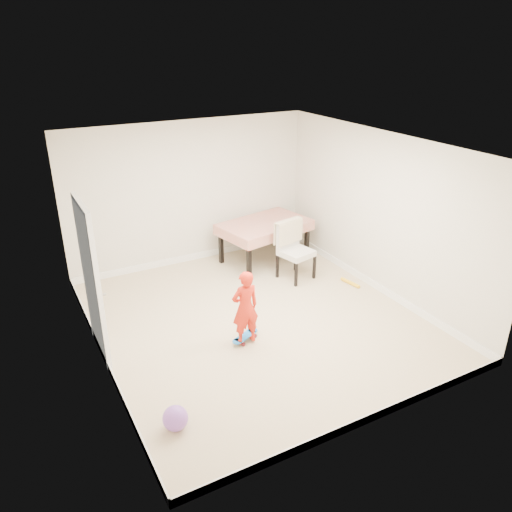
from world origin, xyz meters
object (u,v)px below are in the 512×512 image
dining_table (265,241)px  child (245,310)px  dining_chair (296,251)px  balloon (175,418)px  skateboard (245,338)px

dining_table → child: (-1.61, -2.33, 0.16)m
dining_table → dining_chair: (0.10, -0.94, 0.13)m
dining_table → balloon: size_ratio=5.73×
dining_chair → skateboard: (-1.67, -1.31, -0.47)m
dining_chair → skateboard: 2.18m
dining_table → dining_chair: 0.95m
child → balloon: 1.83m
child → balloon: bearing=37.7°
dining_table → skateboard: 2.76m
child → dining_chair: bearing=-140.7°
dining_chair → child: child is taller
skateboard → child: size_ratio=0.45×
dining_chair → balloon: (-3.12, -2.48, -0.37)m
balloon → skateboard: bearing=38.8°
dining_table → dining_chair: size_ratio=1.57×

